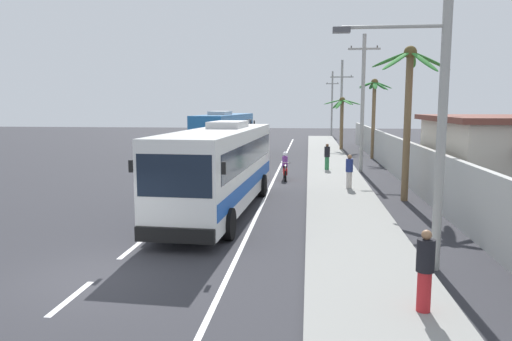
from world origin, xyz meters
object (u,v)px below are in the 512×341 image
at_px(pedestrian_far_walk, 349,171).
at_px(utility_pole_far, 341,102).
at_px(pedestrian_midwalk, 425,269).
at_px(palm_nearest, 374,101).
at_px(utility_pole_mid, 363,101).
at_px(pedestrian_near_kerb, 327,156).
at_px(palm_second, 409,94).
at_px(utility_pole_nearest, 439,89).
at_px(coach_bus_far_lane, 225,133).
at_px(utility_pole_distant, 332,103).
at_px(motorcycle_beside_bus, 285,168).
at_px(coach_bus_foreground, 221,165).
at_px(palm_third, 342,112).

relative_size(pedestrian_far_walk, utility_pole_far, 0.19).
relative_size(pedestrian_midwalk, pedestrian_far_walk, 1.00).
bearing_deg(pedestrian_midwalk, palm_nearest, 53.49).
xyz_separation_m(utility_pole_mid, palm_nearest, (1.77, 8.04, 0.04)).
bearing_deg(pedestrian_near_kerb, palm_second, 82.57).
bearing_deg(utility_pole_nearest, utility_pole_far, 89.94).
distance_m(coach_bus_far_lane, utility_pole_distant, 31.53).
height_order(motorcycle_beside_bus, utility_pole_mid, utility_pole_mid).
bearing_deg(coach_bus_foreground, palm_third, 76.37).
bearing_deg(coach_bus_far_lane, palm_third, 32.60).
bearing_deg(palm_second, utility_pole_nearest, -96.79).
xyz_separation_m(pedestrian_midwalk, utility_pole_nearest, (0.88, 3.03, 3.67)).
xyz_separation_m(coach_bus_far_lane, utility_pole_mid, (10.38, -8.12, 2.58)).
xyz_separation_m(utility_pole_far, palm_third, (-0.18, -4.34, -0.93)).
bearing_deg(utility_pole_nearest, utility_pole_mid, 89.53).
distance_m(pedestrian_far_walk, utility_pole_nearest, 12.27).
relative_size(coach_bus_far_lane, utility_pole_distant, 1.40).
bearing_deg(palm_nearest, utility_pole_distant, 93.77).
bearing_deg(palm_third, utility_pole_mid, -88.83).
relative_size(utility_pole_far, utility_pole_distant, 0.98).
bearing_deg(pedestrian_far_walk, motorcycle_beside_bus, -97.62).
distance_m(pedestrian_far_walk, utility_pole_mid, 8.20).
bearing_deg(utility_pole_mid, utility_pole_nearest, -90.47).
bearing_deg(utility_pole_mid, palm_third, 91.17).
relative_size(utility_pole_nearest, utility_pole_mid, 1.01).
relative_size(pedestrian_near_kerb, palm_nearest, 0.26).
distance_m(pedestrian_midwalk, palm_second, 13.11).
bearing_deg(utility_pole_far, utility_pole_nearest, -90.06).
distance_m(pedestrian_near_kerb, palm_third, 15.27).
distance_m(pedestrian_far_walk, palm_nearest, 16.03).
xyz_separation_m(coach_bus_foreground, utility_pole_far, (6.78, 31.55, 2.72)).
distance_m(utility_pole_distant, palm_nearest, 29.87).
bearing_deg(pedestrian_far_walk, pedestrian_midwalk, 38.18).
bearing_deg(pedestrian_far_walk, palm_second, 82.20).
bearing_deg(pedestrian_near_kerb, utility_pole_mid, 162.50).
bearing_deg(palm_nearest, utility_pole_nearest, -94.10).
relative_size(pedestrian_near_kerb, utility_pole_distant, 0.19).
distance_m(motorcycle_beside_bus, utility_pole_distant, 42.19).
bearing_deg(palm_third, palm_nearest, -72.41).
relative_size(utility_pole_distant, palm_third, 1.78).
xyz_separation_m(coach_bus_foreground, pedestrian_near_kerb, (4.70, 12.29, -0.86)).
xyz_separation_m(coach_bus_far_lane, utility_pole_nearest, (10.23, -27.04, 2.71)).
relative_size(utility_pole_far, palm_nearest, 1.39).
distance_m(utility_pole_mid, palm_nearest, 8.23).
bearing_deg(pedestrian_midwalk, utility_pole_mid, 56.14).
bearing_deg(coach_bus_far_lane, pedestrian_far_walk, -59.57).
bearing_deg(palm_nearest, pedestrian_midwalk, -95.35).
relative_size(motorcycle_beside_bus, palm_second, 0.29).
distance_m(pedestrian_far_walk, palm_second, 4.96).
height_order(utility_pole_mid, palm_nearest, utility_pole_mid).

